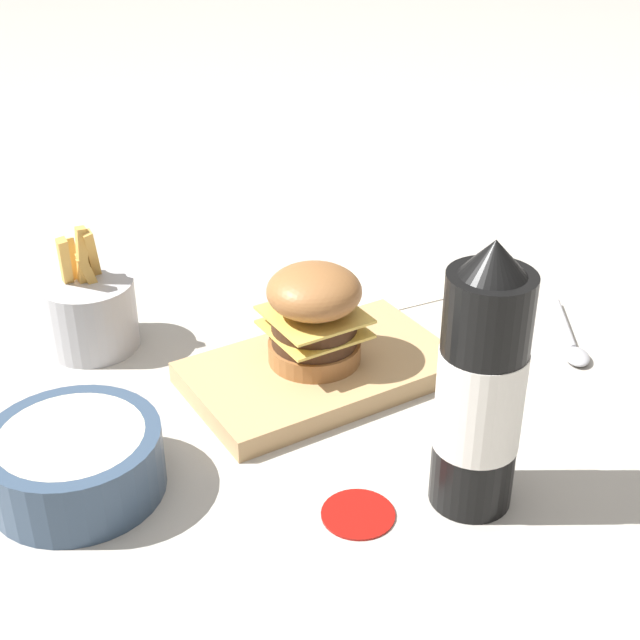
{
  "coord_description": "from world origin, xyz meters",
  "views": [
    {
      "loc": [
        -0.39,
        -0.66,
        0.52
      ],
      "look_at": [
        0.01,
        0.01,
        0.07
      ],
      "focal_mm": 50.0,
      "sensor_mm": 36.0,
      "label": 1
    }
  ],
  "objects_px": {
    "ketchup_bottle": "(480,389)",
    "burger": "(314,314)",
    "fries_basket": "(90,312)",
    "serving_board": "(320,371)",
    "side_bowl": "(75,460)",
    "spoon": "(573,346)"
  },
  "relations": [
    {
      "from": "ketchup_bottle",
      "to": "side_bowl",
      "type": "xyz_separation_m",
      "value": [
        -0.29,
        0.19,
        -0.08
      ]
    },
    {
      "from": "serving_board",
      "to": "fries_basket",
      "type": "distance_m",
      "value": 0.26
    },
    {
      "from": "serving_board",
      "to": "ketchup_bottle",
      "type": "distance_m",
      "value": 0.25
    },
    {
      "from": "burger",
      "to": "ketchup_bottle",
      "type": "height_order",
      "value": "ketchup_bottle"
    },
    {
      "from": "ketchup_bottle",
      "to": "spoon",
      "type": "bearing_deg",
      "value": 27.24
    },
    {
      "from": "ketchup_bottle",
      "to": "spoon",
      "type": "relative_size",
      "value": 1.9
    },
    {
      "from": "ketchup_bottle",
      "to": "side_bowl",
      "type": "distance_m",
      "value": 0.35
    },
    {
      "from": "ketchup_bottle",
      "to": "spoon",
      "type": "height_order",
      "value": "ketchup_bottle"
    },
    {
      "from": "fries_basket",
      "to": "ketchup_bottle",
      "type": "bearing_deg",
      "value": -65.05
    },
    {
      "from": "ketchup_bottle",
      "to": "side_bowl",
      "type": "bearing_deg",
      "value": 146.82
    },
    {
      "from": "fries_basket",
      "to": "spoon",
      "type": "bearing_deg",
      "value": -32.32
    },
    {
      "from": "burger",
      "to": "side_bowl",
      "type": "xyz_separation_m",
      "value": [
        -0.27,
        -0.05,
        -0.05
      ]
    },
    {
      "from": "serving_board",
      "to": "ketchup_bottle",
      "type": "bearing_deg",
      "value": -86.13
    },
    {
      "from": "ketchup_bottle",
      "to": "fries_basket",
      "type": "bearing_deg",
      "value": 114.95
    },
    {
      "from": "burger",
      "to": "side_bowl",
      "type": "distance_m",
      "value": 0.28
    },
    {
      "from": "fries_basket",
      "to": "serving_board",
      "type": "bearing_deg",
      "value": -47.05
    },
    {
      "from": "ketchup_bottle",
      "to": "burger",
      "type": "bearing_deg",
      "value": 94.25
    },
    {
      "from": "burger",
      "to": "fries_basket",
      "type": "relative_size",
      "value": 0.73
    },
    {
      "from": "burger",
      "to": "ketchup_bottle",
      "type": "bearing_deg",
      "value": -85.75
    },
    {
      "from": "ketchup_bottle",
      "to": "side_bowl",
      "type": "height_order",
      "value": "ketchup_bottle"
    },
    {
      "from": "serving_board",
      "to": "burger",
      "type": "distance_m",
      "value": 0.07
    },
    {
      "from": "burger",
      "to": "spoon",
      "type": "height_order",
      "value": "burger"
    }
  ]
}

